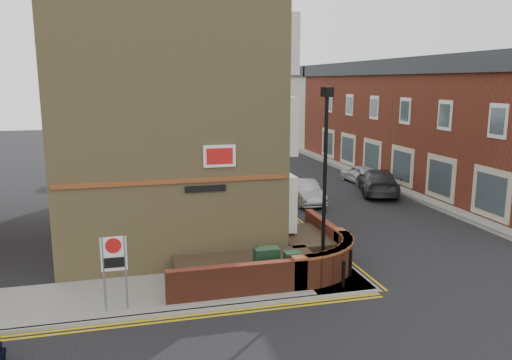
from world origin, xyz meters
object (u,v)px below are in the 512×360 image
object	(u,v)px
zone_sign	(114,260)
utility_cabinet_large	(267,266)
silver_car_near	(304,192)
lamppost	(325,184)

from	to	relation	value
zone_sign	utility_cabinet_large	bearing A→B (deg)	9.69
silver_car_near	zone_sign	bearing A→B (deg)	-130.07
zone_sign	lamppost	bearing A→B (deg)	6.07
lamppost	utility_cabinet_large	size ratio (longest dim) A/B	5.25
lamppost	utility_cabinet_large	distance (m)	3.24
silver_car_near	utility_cabinet_large	bearing A→B (deg)	-115.01
utility_cabinet_large	zone_sign	world-z (taller)	zone_sign
utility_cabinet_large	silver_car_near	xyz separation A→B (m)	(5.07, 10.50, -0.09)
utility_cabinet_large	zone_sign	size ratio (longest dim) A/B	0.55
utility_cabinet_large	silver_car_near	bearing A→B (deg)	64.23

